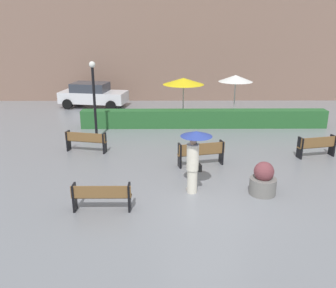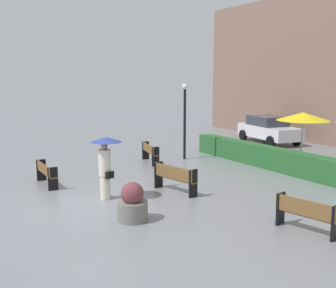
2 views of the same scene
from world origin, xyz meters
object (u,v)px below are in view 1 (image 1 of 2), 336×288
bench_mid_center (201,152)px  lamp_post (94,92)px  bench_far_left (86,140)px  pedestrian_with_umbrella (194,153)px  patio_umbrella_yellow (183,81)px  parked_car (93,95)px  planter_pot (263,180)px  bench_far_right (317,145)px  patio_umbrella_white (236,78)px  bench_near_left (102,195)px

bench_mid_center → lamp_post: (-4.55, 3.43, 1.67)m
bench_far_left → lamp_post: size_ratio=0.49×
pedestrian_with_umbrella → patio_umbrella_yellow: (0.09, 8.93, 0.90)m
parked_car → pedestrian_with_umbrella: bearing=-66.3°
planter_pot → bench_mid_center: bearing=125.3°
bench_mid_center → parked_car: 12.02m
pedestrian_with_umbrella → planter_pot: 2.33m
bench_far_left → bench_far_right: size_ratio=1.09×
bench_far_left → parked_car: size_ratio=0.40×
patio_umbrella_white → patio_umbrella_yellow: bearing=178.0°
pedestrian_with_umbrella → parked_car: size_ratio=0.45×
bench_mid_center → patio_umbrella_white: (2.41, 6.56, 1.83)m
lamp_post → parked_car: bearing=101.9°
bench_far_left → planter_pot: planter_pot is taller
planter_pot → parked_car: bearing=121.1°
bench_mid_center → bench_far_right: bearing=10.9°
planter_pot → lamp_post: size_ratio=0.30×
bench_far_left → bench_far_right: (9.37, -0.69, -0.02)m
bench_far_right → parked_car: bearing=138.5°
pedestrian_with_umbrella → parked_car: (-5.56, 12.68, -0.49)m
bench_far_right → planter_pot: (-3.01, -3.32, -0.04)m
planter_pot → pedestrian_with_umbrella: bearing=176.4°
bench_near_left → bench_far_right: size_ratio=1.05×
pedestrian_with_umbrella → patio_umbrella_yellow: bearing=89.4°
pedestrian_with_umbrella → planter_pot: size_ratio=1.89×
bench_mid_center → bench_far_right: size_ratio=1.11×
bench_mid_center → parked_car: (-6.01, 10.41, 0.28)m
planter_pot → patio_umbrella_white: patio_umbrella_white is taller
bench_far_right → pedestrian_with_umbrella: (-5.17, -3.18, 0.81)m
bench_mid_center → patio_umbrella_yellow: size_ratio=0.75×
bench_far_right → parked_car: parked_car is taller
lamp_post → patio_umbrella_white: size_ratio=1.40×
pedestrian_with_umbrella → patio_umbrella_white: bearing=72.1°
bench_far_right → patio_umbrella_white: patio_umbrella_white is taller
lamp_post → planter_pot: bearing=-43.1°
bench_mid_center → bench_far_left: bearing=161.0°
lamp_post → parked_car: size_ratio=0.80×
bench_far_right → lamp_post: 9.76m
bench_mid_center → planter_pot: size_ratio=1.68×
bench_mid_center → bench_far_right: bench_mid_center is taller
bench_far_right → lamp_post: (-9.27, 2.53, 1.71)m
bench_mid_center → bench_far_right: (4.72, 0.91, -0.04)m
bench_near_left → patio_umbrella_yellow: bearing=74.6°
lamp_post → bench_mid_center: bearing=-37.1°
planter_pot → patio_umbrella_white: (0.70, 8.97, 1.91)m
bench_near_left → bench_far_right: (7.87, 4.38, 0.02)m
lamp_post → patio_umbrella_white: lamp_post is taller
bench_far_right → parked_car: 14.34m
bench_mid_center → patio_umbrella_yellow: (-0.36, 6.65, 1.67)m
bench_far_left → lamp_post: (0.10, 1.84, 1.69)m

